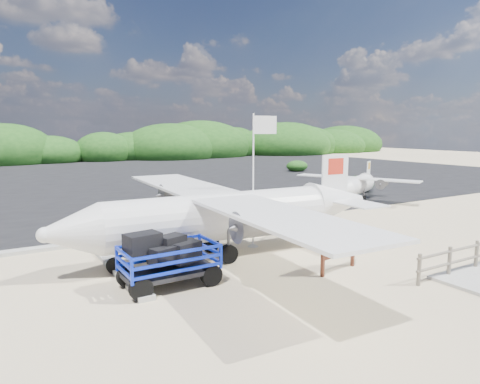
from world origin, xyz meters
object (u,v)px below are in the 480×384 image
object	(u,v)px
flagpole	(253,246)
baggage_cart	(170,286)
crew_a	(202,219)
aircraft_large	(264,181)
signboard	(338,271)
crew_b	(216,211)

from	to	relation	value
flagpole	baggage_cart	bearing A→B (deg)	-151.55
crew_a	flagpole	bearing A→B (deg)	114.68
baggage_cart	crew_a	distance (m)	5.55
aircraft_large	flagpole	bearing A→B (deg)	57.63
crew_a	aircraft_large	size ratio (longest dim) A/B	0.12
signboard	crew_b	distance (m)	7.71
baggage_cart	crew_a	size ratio (longest dim) A/B	1.69
aircraft_large	baggage_cart	bearing A→B (deg)	52.66
crew_a	signboard	bearing A→B (deg)	100.24
baggage_cart	flagpole	xyz separation A→B (m)	(4.55, 2.46, 0.00)
aircraft_large	crew_a	bearing A→B (deg)	51.65
flagpole	aircraft_large	world-z (taller)	flagpole
crew_b	aircraft_large	world-z (taller)	aircraft_large
flagpole	aircraft_large	bearing A→B (deg)	55.01
crew_a	crew_b	distance (m)	2.28
baggage_cart	signboard	distance (m)	5.59
crew_b	aircraft_large	distance (m)	18.99
signboard	aircraft_large	xyz separation A→B (m)	(11.79, 22.03, 0.00)
baggage_cart	aircraft_large	distance (m)	26.70
flagpole	crew_b	xyz separation A→B (m)	(0.23, 3.62, 0.84)
signboard	crew_b	bearing A→B (deg)	84.25
baggage_cart	crew_b	bearing A→B (deg)	50.70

